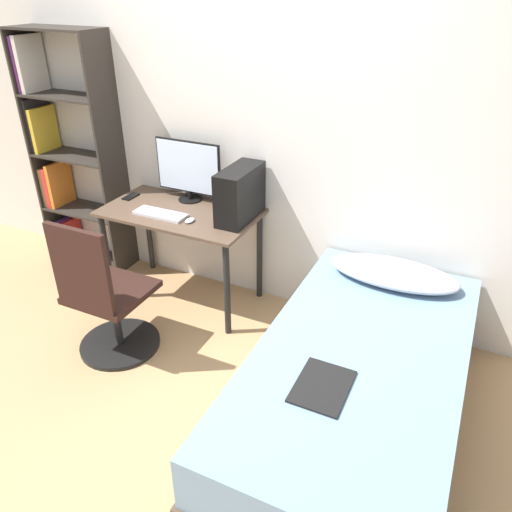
% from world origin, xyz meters
% --- Properties ---
extents(ground_plane, '(14.00, 14.00, 0.00)m').
position_xyz_m(ground_plane, '(0.00, 0.00, 0.00)').
color(ground_plane, tan).
extents(wall_back, '(8.00, 0.05, 2.50)m').
position_xyz_m(wall_back, '(0.00, 1.45, 1.25)').
color(wall_back, silver).
rests_on(wall_back, ground_plane).
extents(desk, '(1.11, 0.61, 0.73)m').
position_xyz_m(desk, '(-0.46, 1.12, 0.62)').
color(desk, brown).
rests_on(desk, ground_plane).
extents(bookshelf, '(0.73, 0.30, 1.87)m').
position_xyz_m(bookshelf, '(-1.63, 1.27, 0.89)').
color(bookshelf, '#2D2823').
rests_on(bookshelf, ground_plane).
extents(office_chair, '(0.53, 0.53, 0.97)m').
position_xyz_m(office_chair, '(-0.54, 0.36, 0.37)').
color(office_chair, black).
rests_on(office_chair, ground_plane).
extents(bed, '(1.03, 1.99, 0.53)m').
position_xyz_m(bed, '(1.06, 0.43, 0.26)').
color(bed, '#4C3D2D').
rests_on(bed, ground_plane).
extents(pillow, '(0.79, 0.36, 0.11)m').
position_xyz_m(pillow, '(1.06, 1.16, 0.58)').
color(pillow, '#B2B7C6').
rests_on(pillow, bed).
extents(magazine, '(0.24, 0.32, 0.01)m').
position_xyz_m(magazine, '(0.96, 0.10, 0.53)').
color(magazine, black).
rests_on(magazine, bed).
extents(monitor, '(0.52, 0.18, 0.45)m').
position_xyz_m(monitor, '(-0.50, 1.32, 0.96)').
color(monitor, black).
rests_on(monitor, desk).
extents(keyboard, '(0.38, 0.14, 0.02)m').
position_xyz_m(keyboard, '(-0.54, 0.99, 0.74)').
color(keyboard, silver).
rests_on(keyboard, desk).
extents(pc_tower, '(0.18, 0.43, 0.36)m').
position_xyz_m(pc_tower, '(-0.01, 1.19, 0.91)').
color(pc_tower, black).
rests_on(pc_tower, desk).
extents(mouse, '(0.06, 0.09, 0.02)m').
position_xyz_m(mouse, '(-0.30, 0.99, 0.74)').
color(mouse, silver).
rests_on(mouse, desk).
extents(phone, '(0.07, 0.14, 0.01)m').
position_xyz_m(phone, '(-0.93, 1.17, 0.73)').
color(phone, black).
rests_on(phone, desk).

